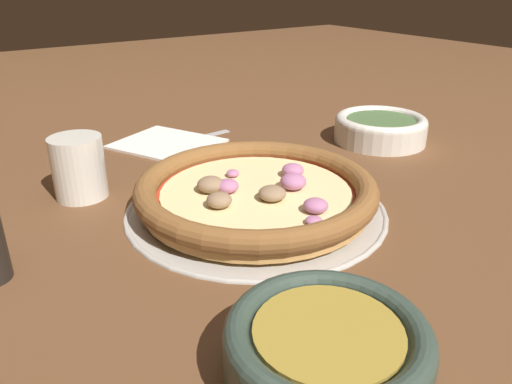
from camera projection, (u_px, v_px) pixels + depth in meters
name	position (u px, v px, depth m)	size (l,w,h in m)	color
ground_plane	(256.00, 210.00, 0.60)	(3.00, 3.00, 0.00)	brown
pizza_tray	(256.00, 207.00, 0.60)	(0.31, 0.31, 0.01)	#B7B2A8
pizza	(256.00, 191.00, 0.59)	(0.29, 0.29, 0.04)	tan
bowl_near	(327.00, 350.00, 0.34)	(0.14, 0.14, 0.05)	#334238
bowl_far	(380.00, 128.00, 0.83)	(0.15, 0.15, 0.04)	silver
drinking_cup	(79.00, 167.00, 0.62)	(0.06, 0.06, 0.08)	silver
napkin	(167.00, 143.00, 0.82)	(0.20, 0.19, 0.01)	white
fork	(179.00, 142.00, 0.83)	(0.03, 0.18, 0.00)	#B7B7BC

